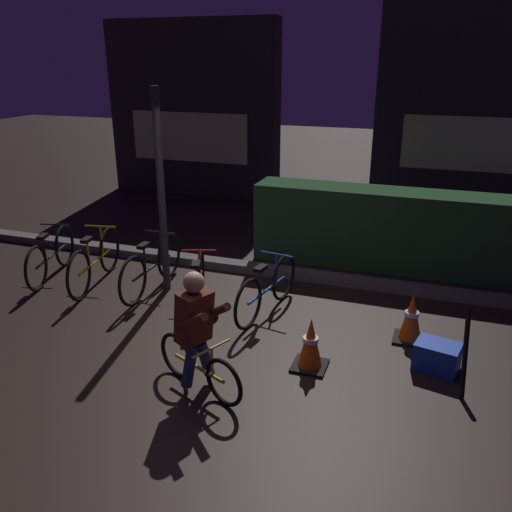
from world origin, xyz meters
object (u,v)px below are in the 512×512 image
parked_bike_right_mid (267,289)px  traffic_cone_far (411,318)px  parked_bike_leftmost (51,255)px  cyclist (198,331)px  traffic_cone_near (311,344)px  blue_crate (437,357)px  street_post (161,194)px  parked_bike_center_right (198,283)px  closed_umbrella (465,353)px  parked_bike_left_mid (95,261)px  parked_bike_center_left (152,266)px

parked_bike_right_mid → traffic_cone_far: bearing=-83.7°
parked_bike_leftmost → cyclist: bearing=-135.0°
traffic_cone_near → blue_crate: bearing=17.7°
street_post → cyclist: (1.46, -2.02, -0.74)m
street_post → traffic_cone_far: (3.34, -0.36, -1.09)m
parked_bike_center_right → traffic_cone_near: size_ratio=2.49×
traffic_cone_far → blue_crate: size_ratio=1.34×
traffic_cone_near → closed_umbrella: closed_umbrella is taller
parked_bike_right_mid → parked_bike_left_mid: bearing=98.8°
parked_bike_right_mid → cyclist: bearing=-173.4°
parked_bike_leftmost → parked_bike_left_mid: parked_bike_left_mid is taller
parked_bike_right_mid → parked_bike_leftmost: bearing=98.8°
street_post → cyclist: size_ratio=2.20×
street_post → traffic_cone_near: bearing=-28.5°
parked_bike_leftmost → parked_bike_center_left: size_ratio=0.93×
parked_bike_leftmost → cyclist: 3.76m
parked_bike_center_right → parked_bike_left_mid: bearing=64.9°
parked_bike_left_mid → parked_bike_right_mid: parked_bike_left_mid is taller
parked_bike_center_right → cyclist: (0.80, -1.68, 0.31)m
parked_bike_right_mid → closed_umbrella: closed_umbrella is taller
traffic_cone_far → blue_crate: 0.64m
parked_bike_left_mid → blue_crate: size_ratio=3.87×
parked_bike_center_left → traffic_cone_far: bearing=-94.9°
parked_bike_right_mid → closed_umbrella: bearing=-101.2°
parked_bike_center_right → blue_crate: parked_bike_center_right is taller
parked_bike_leftmost → parked_bike_center_right: 2.47m
parked_bike_right_mid → closed_umbrella: (2.33, -0.91, 0.05)m
parked_bike_center_left → parked_bike_center_right: size_ratio=1.18×
street_post → closed_umbrella: bearing=-16.5°
traffic_cone_near → traffic_cone_far: 1.34m
parked_bike_center_right → parked_bike_leftmost: bearing=66.1°
parked_bike_center_left → parked_bike_left_mid: bearing=95.6°
street_post → parked_bike_center_left: size_ratio=1.63×
traffic_cone_near → closed_umbrella: 1.51m
street_post → closed_umbrella: size_ratio=3.23×
parked_bike_leftmost → closed_umbrella: 5.79m
parked_bike_right_mid → blue_crate: (2.09, -0.66, -0.18)m
blue_crate → parked_bike_right_mid: bearing=162.5°
street_post → blue_crate: bearing=-13.9°
parked_bike_center_left → closed_umbrella: 4.19m
street_post → parked_bike_right_mid: size_ratio=1.76×
blue_crate → cyclist: cyclist is taller
parked_bike_left_mid → parked_bike_center_right: (1.68, -0.15, -0.04)m
parked_bike_center_left → traffic_cone_near: (2.56, -1.20, -0.08)m
parked_bike_left_mid → closed_umbrella: size_ratio=2.00×
parked_bike_left_mid → cyclist: (2.48, -1.83, 0.27)m
parked_bike_center_right → parked_bike_right_mid: parked_bike_right_mid is taller
parked_bike_center_right → parked_bike_right_mid: size_ratio=0.92×
traffic_cone_far → closed_umbrella: (0.55, -0.79, 0.10)m
traffic_cone_near → parked_bike_right_mid: bearing=128.1°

